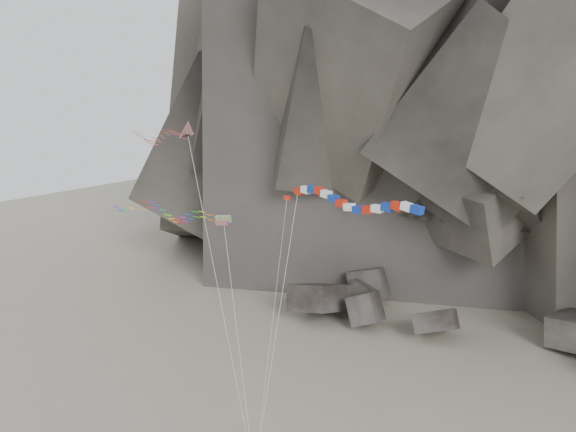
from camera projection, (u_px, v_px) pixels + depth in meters
The scene contains 6 objects.
headland at pixel (492, 26), 96.52m from camera, with size 110.00×70.00×84.00m, color #544D45, non-canonical shape.
boulder_field at pixel (443, 319), 73.59m from camera, with size 44.38×17.66×6.59m.
delta_kite at pixel (155, 136), 48.84m from camera, with size 17.46×4.45×27.20m.
banner_kite at pixel (350, 202), 38.18m from camera, with size 12.09×4.84×22.71m.
parafoil_kite at pixel (162, 211), 48.71m from camera, with size 18.52×3.42×19.88m.
pennant_kite at pixel (279, 266), 42.05m from camera, with size 1.28×3.23×21.89m.
Camera 1 is at (26.14, -34.04, 31.15)m, focal length 35.00 mm.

